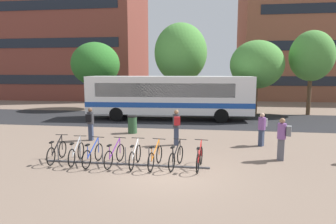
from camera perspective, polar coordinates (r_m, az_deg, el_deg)
name	(u,v)px	position (r m, az deg, el deg)	size (l,w,h in m)	color
ground	(168,172)	(10.72, 0.03, -11.64)	(200.00, 200.00, 0.00)	#7A6656
bus_lane_asphalt	(189,120)	(21.76, 4.06, -1.50)	(80.00, 7.20, 0.01)	#232326
city_bus	(170,96)	(21.67, 0.45, 3.20)	(12.12, 3.05, 3.20)	white
bike_rack	(126,163)	(11.57, -8.25, -9.72)	(6.46, 0.13, 0.70)	#47474C
parked_bicycle_black_0	(57,152)	(12.64, -20.80, -7.28)	(0.52, 1.72, 0.99)	black
parked_bicycle_silver_1	(76,153)	(12.16, -17.40, -7.71)	(0.52, 1.72, 0.99)	black
parked_bicycle_blue_2	(93,155)	(11.79, -14.41, -8.08)	(0.52, 1.72, 0.99)	black
parked_bicycle_purple_3	(115,155)	(11.54, -10.36, -8.32)	(0.52, 1.71, 0.99)	black
parked_bicycle_white_4	(135,156)	(11.33, -6.42, -8.55)	(0.52, 1.72, 0.99)	black
parked_bicycle_orange_5	(155,157)	(11.14, -2.50, -8.79)	(0.52, 1.71, 0.99)	black
parked_bicycle_black_6	(176,158)	(11.10, 1.59, -8.85)	(0.56, 1.70, 0.99)	black
parked_bicycle_red_7	(200,159)	(11.04, 6.16, -8.99)	(0.52, 1.72, 0.99)	black
commuter_black_pack_0	(90,122)	(15.68, -14.89, -1.84)	(0.37, 0.55, 1.72)	#2D3851
commuter_grey_pack_1	(282,136)	(12.66, 21.39, -4.39)	(0.59, 0.45, 1.74)	#565660
commuter_grey_pack_2	(262,127)	(14.78, 17.84, -2.79)	(0.54, 0.61, 1.62)	#2D3851
commuter_red_pack_3	(176,125)	(14.17, 1.64, -2.53)	(0.43, 0.58, 1.75)	#2D3851
trash_bin	(132,124)	(17.13, -6.95, -2.40)	(0.55, 0.55, 1.03)	#284C2D
street_tree_0	(312,56)	(26.51, 26.18, 9.73)	(3.45, 3.45, 6.79)	brown
street_tree_1	(96,64)	(28.44, -13.92, 9.03)	(4.46, 4.46, 6.23)	brown
street_tree_2	(181,53)	(27.47, 2.49, 11.41)	(4.83, 4.83, 7.93)	brown
street_tree_3	(257,65)	(25.28, 16.90, 8.81)	(4.33, 4.33, 6.06)	brown
building_left_wing	(75,34)	(42.60, -17.69, 14.29)	(17.79, 11.51, 17.00)	brown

